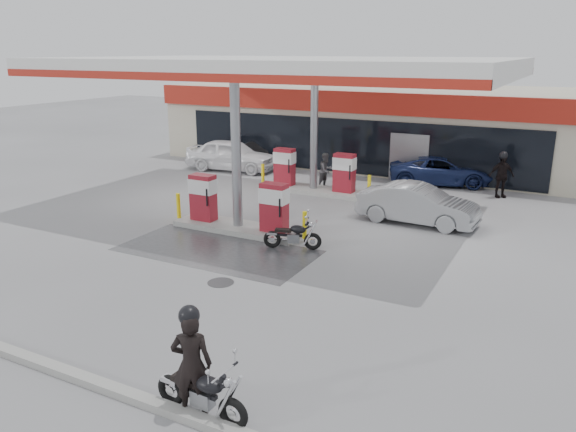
% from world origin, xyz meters
% --- Properties ---
extents(ground, '(90.00, 90.00, 0.00)m').
position_xyz_m(ground, '(0.00, 0.00, 0.00)').
color(ground, gray).
rests_on(ground, ground).
extents(wet_patch, '(6.00, 3.00, 0.00)m').
position_xyz_m(wet_patch, '(0.50, 0.00, 0.00)').
color(wet_patch, '#4C4C4F').
rests_on(wet_patch, ground).
extents(drain_cover, '(0.70, 0.70, 0.01)m').
position_xyz_m(drain_cover, '(2.00, -2.00, 0.00)').
color(drain_cover, '#38383A').
rests_on(drain_cover, ground).
extents(store_building, '(22.00, 8.22, 4.00)m').
position_xyz_m(store_building, '(0.01, 15.94, 2.01)').
color(store_building, beige).
rests_on(store_building, ground).
extents(canopy, '(16.00, 10.02, 5.51)m').
position_xyz_m(canopy, '(0.00, 5.00, 5.27)').
color(canopy, silver).
rests_on(canopy, ground).
extents(pump_island_near, '(5.14, 1.30, 1.78)m').
position_xyz_m(pump_island_near, '(0.00, 2.00, 0.71)').
color(pump_island_near, '#9E9E99').
rests_on(pump_island_near, ground).
extents(pump_island_far, '(5.14, 1.30, 1.78)m').
position_xyz_m(pump_island_far, '(0.00, 8.00, 0.71)').
color(pump_island_far, '#9E9E99').
rests_on(pump_island_far, ground).
extents(main_motorcycle, '(1.86, 0.71, 0.95)m').
position_xyz_m(main_motorcycle, '(4.91, -6.80, 0.42)').
color(main_motorcycle, black).
rests_on(main_motorcycle, ground).
extents(biker_main, '(0.80, 0.69, 1.86)m').
position_xyz_m(biker_main, '(4.72, -6.79, 0.93)').
color(biker_main, black).
rests_on(biker_main, ground).
extents(parked_motorcycle, '(1.74, 0.83, 0.92)m').
position_xyz_m(parked_motorcycle, '(2.50, 1.22, 0.41)').
color(parked_motorcycle, black).
rests_on(parked_motorcycle, ground).
extents(sedan_white, '(4.79, 2.36, 1.57)m').
position_xyz_m(sedan_white, '(-5.61, 10.20, 0.78)').
color(sedan_white, white).
rests_on(sedan_white, ground).
extents(attendant, '(0.80, 0.90, 1.55)m').
position_xyz_m(attendant, '(0.13, 9.00, 0.78)').
color(attendant, '#535358').
rests_on(attendant, ground).
extents(hatchback_silver, '(4.23, 1.65, 1.37)m').
position_xyz_m(hatchback_silver, '(5.14, 5.60, 0.69)').
color(hatchback_silver, '#929599').
rests_on(hatchback_silver, ground).
extents(parked_car_left, '(5.04, 3.24, 1.36)m').
position_xyz_m(parked_car_left, '(-4.50, 12.81, 0.68)').
color(parked_car_left, black).
rests_on(parked_car_left, ground).
extents(parked_car_right, '(5.02, 3.39, 1.28)m').
position_xyz_m(parked_car_right, '(4.50, 12.00, 0.64)').
color(parked_car_right, navy).
rests_on(parked_car_right, ground).
extents(biker_walking, '(1.13, 0.95, 1.80)m').
position_xyz_m(biker_walking, '(7.21, 10.78, 0.90)').
color(biker_walking, black).
rests_on(biker_walking, ground).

